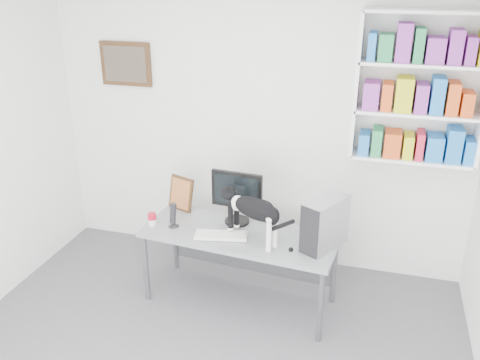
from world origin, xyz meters
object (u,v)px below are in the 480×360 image
Objects in this scene: keyboard at (221,235)px; leaning_print at (181,193)px; monitor at (237,197)px; bookshelf at (420,89)px; speaker at (173,215)px; desk at (240,268)px; cat at (254,219)px; soup_can at (152,219)px; pc_tower at (325,223)px.

leaning_print is (-0.52, 0.41, 0.14)m from keyboard.
monitor is 0.37m from keyboard.
speaker is at bearing -158.97° from bookshelf.
desk is at bearing -63.29° from monitor.
cat reaches higher than leaning_print.
leaning_print is 3.02× the size of soup_can.
cat reaches higher than keyboard.
pc_tower reaches higher than soup_can.
speaker reaches higher than keyboard.
desk is 7.35× the size of speaker.
speaker is at bearing -150.73° from pc_tower.
monitor is at bearing -160.21° from bookshelf.
soup_can is at bearing -170.22° from desk.
cat is at bearing -6.76° from leaning_print.
soup_can is (-2.10, -0.76, -1.11)m from bookshelf.
keyboard is at bearing -151.26° from bookshelf.
keyboard is at bearing -18.17° from leaning_print.
monitor is 0.37m from cat.
pc_tower is (0.79, -0.21, -0.04)m from monitor.
speaker is 0.69× the size of leaning_print.
leaning_print reaches higher than desk.
bookshelf is at bearing 59.32° from cat.
pc_tower reaches higher than leaning_print.
pc_tower reaches higher than speaker.
soup_can is at bearing 164.53° from keyboard.
soup_can is at bearing -157.23° from cat.
soup_can is 0.94m from cat.
soup_can is (-1.48, -0.04, -0.15)m from pc_tower.
pc_tower reaches higher than keyboard.
soup_can reaches higher than keyboard.
pc_tower is at bearing -6.07° from keyboard.
soup_can is (-0.70, -0.25, -0.19)m from monitor.
soup_can is at bearing -160.21° from bookshelf.
cat reaches higher than speaker.
desk is 3.78× the size of keyboard.
monitor is 0.76m from soup_can.
cat is at bearing -11.02° from keyboard.
speaker is (-0.58, -0.04, 0.45)m from desk.
leaning_print reaches higher than keyboard.
monitor is at bearing 153.08° from cat.
speaker is at bearing 6.50° from soup_can.
keyboard is 0.68m from leaning_print.
bookshelf is 1.35m from pc_tower.
cat is at bearing -47.88° from monitor.
bookshelf is at bearing 17.11° from keyboard.
cat is at bearing -2.49° from soup_can.
pc_tower is (-0.62, -0.72, -0.96)m from bookshelf.
keyboard is 1.35× the size of leaning_print.
leaning_print is 0.49× the size of cat.
desk is 0.74m from speaker.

